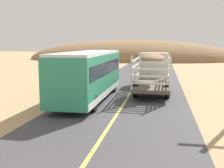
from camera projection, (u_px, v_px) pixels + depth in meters
name	position (u px, v px, depth m)	size (l,w,h in m)	color
livestock_truck	(154.00, 67.00, 23.87)	(2.53, 9.70, 3.02)	silver
bus	(89.00, 74.00, 18.77)	(2.54, 10.00, 3.21)	#2D8C66
car_far	(153.00, 62.00, 42.08)	(1.90, 4.62, 1.93)	#264C8C
distant_hill	(132.00, 59.00, 67.09)	(50.01, 25.76, 9.20)	olive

